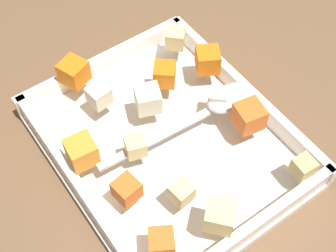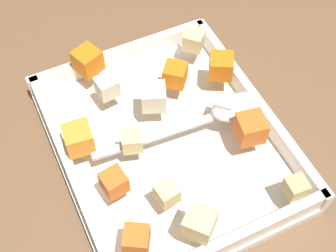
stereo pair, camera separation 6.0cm
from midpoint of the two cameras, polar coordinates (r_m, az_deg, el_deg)
ground_plane at (r=0.65m, az=-2.83°, el=-3.23°), size 4.00×4.00×0.00m
baking_dish at (r=0.64m, az=-2.70°, el=-2.32°), size 0.33×0.28×0.04m
carrot_chunk_far_right at (r=0.56m, az=-8.08°, el=-7.80°), size 0.03×0.03×0.03m
carrot_chunk_front_center at (r=0.65m, az=-3.09°, el=6.03°), size 0.04×0.04×0.03m
carrot_chunk_far_left at (r=0.67m, az=-13.76°, el=6.10°), size 0.04×0.04×0.03m
carrot_chunk_heap_side at (r=0.61m, az=6.88°, el=0.95°), size 0.04×0.04×0.03m
carrot_chunk_back_center at (r=0.53m, az=-4.16°, el=-14.01°), size 0.04×0.04×0.03m
carrot_chunk_near_spoon at (r=0.59m, az=-13.20°, el=-3.21°), size 0.04×0.04×0.03m
carrot_chunk_center at (r=0.67m, az=2.17°, el=7.73°), size 0.04×0.04×0.03m
potato_chunk_mid_left at (r=0.62m, az=-5.18°, el=3.03°), size 0.04×0.04×0.03m
potato_chunk_corner_sw at (r=0.59m, az=-7.06°, el=-2.29°), size 0.03×0.03×0.02m
potato_chunk_corner_ne at (r=0.58m, az=13.05°, el=-5.03°), size 0.03×0.03×0.02m
potato_chunk_rim_edge at (r=0.54m, az=2.97°, el=-11.00°), size 0.05×0.05×0.03m
potato_chunk_corner_nw at (r=0.55m, az=-1.52°, el=-8.20°), size 0.03×0.03×0.02m
potato_chunk_heap_top at (r=0.70m, az=-1.61°, el=10.32°), size 0.04×0.04×0.03m
parsnip_chunk_near_right at (r=0.63m, az=3.42°, el=3.09°), size 0.03×0.03×0.02m
parsnip_chunk_mid_right at (r=0.64m, az=-10.96°, el=3.42°), size 0.03×0.03×0.03m
serving_spoon at (r=0.63m, az=3.76°, el=2.65°), size 0.05×0.23×0.02m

